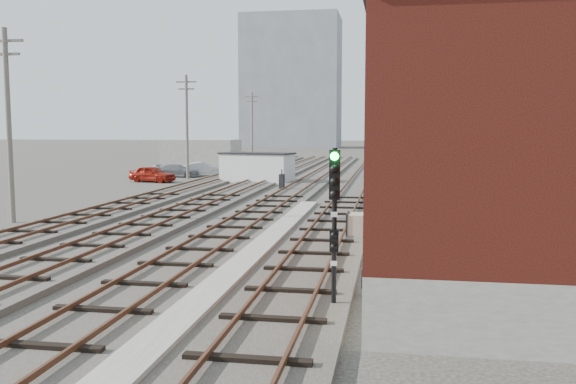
% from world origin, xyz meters
% --- Properties ---
extents(ground, '(320.00, 320.00, 0.00)m').
position_xyz_m(ground, '(0.00, 60.00, 0.00)').
color(ground, '#282621').
rests_on(ground, ground).
extents(track_right, '(3.20, 90.00, 0.39)m').
position_xyz_m(track_right, '(2.50, 39.00, 0.11)').
color(track_right, '#332D28').
rests_on(track_right, ground).
extents(track_mid_right, '(3.20, 90.00, 0.39)m').
position_xyz_m(track_mid_right, '(-1.50, 39.00, 0.11)').
color(track_mid_right, '#332D28').
rests_on(track_mid_right, ground).
extents(track_mid_left, '(3.20, 90.00, 0.39)m').
position_xyz_m(track_mid_left, '(-5.50, 39.00, 0.11)').
color(track_mid_left, '#332D28').
rests_on(track_mid_left, ground).
extents(track_left, '(3.20, 90.00, 0.39)m').
position_xyz_m(track_left, '(-9.50, 39.00, 0.11)').
color(track_left, '#332D28').
rests_on(track_left, ground).
extents(platform_curb, '(0.90, 28.00, 0.26)m').
position_xyz_m(platform_curb, '(0.50, 14.00, 0.13)').
color(platform_curb, gray).
rests_on(platform_curb, ground).
extents(brick_building, '(6.54, 12.20, 7.22)m').
position_xyz_m(brick_building, '(7.50, 12.00, 3.63)').
color(brick_building, gray).
rests_on(brick_building, ground).
extents(lattice_tower, '(1.60, 1.60, 15.00)m').
position_xyz_m(lattice_tower, '(5.50, 35.00, 7.50)').
color(lattice_tower, black).
rests_on(lattice_tower, ground).
extents(utility_pole_left_a, '(1.80, 0.24, 9.00)m').
position_xyz_m(utility_pole_left_a, '(-12.50, 20.00, 4.80)').
color(utility_pole_left_a, '#595147').
rests_on(utility_pole_left_a, ground).
extents(utility_pole_left_b, '(1.80, 0.24, 9.00)m').
position_xyz_m(utility_pole_left_b, '(-12.50, 45.00, 4.80)').
color(utility_pole_left_b, '#595147').
rests_on(utility_pole_left_b, ground).
extents(utility_pole_left_c, '(1.80, 0.24, 9.00)m').
position_xyz_m(utility_pole_left_c, '(-12.50, 70.00, 4.80)').
color(utility_pole_left_c, '#595147').
rests_on(utility_pole_left_c, ground).
extents(utility_pole_right_a, '(1.80, 0.24, 9.00)m').
position_xyz_m(utility_pole_right_a, '(6.50, 28.00, 4.80)').
color(utility_pole_right_a, '#595147').
rests_on(utility_pole_right_a, ground).
extents(utility_pole_right_b, '(1.80, 0.24, 9.00)m').
position_xyz_m(utility_pole_right_b, '(6.50, 58.00, 4.80)').
color(utility_pole_right_b, '#595147').
rests_on(utility_pole_right_b, ground).
extents(apartment_left, '(22.00, 14.00, 30.00)m').
position_xyz_m(apartment_left, '(-18.00, 135.00, 15.00)').
color(apartment_left, gray).
rests_on(apartment_left, ground).
extents(apartment_right, '(16.00, 12.00, 26.00)m').
position_xyz_m(apartment_right, '(8.00, 150.00, 13.00)').
color(apartment_right, gray).
rests_on(apartment_right, ground).
extents(shed_left, '(8.00, 5.00, 3.20)m').
position_xyz_m(shed_left, '(-16.00, 60.00, 1.60)').
color(shed_left, gray).
rests_on(shed_left, ground).
extents(shed_right, '(6.00, 6.00, 4.00)m').
position_xyz_m(shed_right, '(9.00, 70.00, 2.00)').
color(shed_right, gray).
rests_on(shed_right, ground).
extents(signal_mast, '(0.40, 0.41, 3.96)m').
position_xyz_m(signal_mast, '(3.70, 8.58, 2.31)').
color(signal_mast, gray).
rests_on(signal_mast, ground).
extents(switch_stand, '(0.39, 0.39, 1.45)m').
position_xyz_m(switch_stand, '(-2.54, 36.10, 0.69)').
color(switch_stand, black).
rests_on(switch_stand, ground).
extents(site_trailer, '(6.31, 3.81, 2.48)m').
position_xyz_m(site_trailer, '(-5.71, 42.32, 1.25)').
color(site_trailer, silver).
rests_on(site_trailer, ground).
extents(car_red, '(4.20, 2.44, 1.34)m').
position_xyz_m(car_red, '(-14.44, 41.74, 0.67)').
color(car_red, maroon).
rests_on(car_red, ground).
extents(car_silver, '(4.11, 2.30, 1.28)m').
position_xyz_m(car_silver, '(-12.30, 48.97, 0.64)').
color(car_silver, '#B3B5BB').
rests_on(car_silver, ground).
extents(car_grey, '(4.04, 1.69, 1.17)m').
position_xyz_m(car_grey, '(-14.23, 47.15, 0.58)').
color(car_grey, slate).
rests_on(car_grey, ground).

